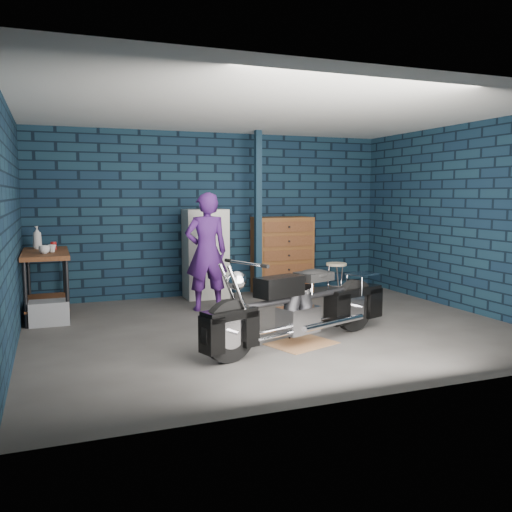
{
  "coord_description": "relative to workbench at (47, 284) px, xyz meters",
  "views": [
    {
      "loc": [
        -2.6,
        -6.24,
        1.7
      ],
      "look_at": [
        -0.11,
        0.3,
        0.89
      ],
      "focal_mm": 38.0,
      "sensor_mm": 36.0,
      "label": 1
    }
  ],
  "objects": [
    {
      "name": "workbench",
      "position": [
        0.0,
        0.0,
        0.0
      ],
      "size": [
        0.6,
        1.4,
        0.91
      ],
      "primitive_type": "cube",
      "color": "brown",
      "rests_on": "ground"
    },
    {
      "name": "support_post",
      "position": [
        3.23,
        0.26,
        0.9
      ],
      "size": [
        0.1,
        0.1,
        2.7
      ],
      "primitive_type": "cube",
      "color": "#112636",
      "rests_on": "ground"
    },
    {
      "name": "storage_bin",
      "position": [
        0.02,
        -0.5,
        -0.3
      ],
      "size": [
        0.5,
        0.35,
        0.31
      ],
      "primitive_type": "cube",
      "color": "gray",
      "rests_on": "ground"
    },
    {
      "name": "mug_red",
      "position": [
        0.11,
        0.21,
        0.51
      ],
      "size": [
        0.09,
        0.09,
        0.11
      ],
      "primitive_type": "cylinder",
      "rotation": [
        0.0,
        0.0,
        -0.07
      ],
      "color": "#A71616",
      "rests_on": "workbench"
    },
    {
      "name": "locker",
      "position": [
        2.42,
        0.54,
        0.27
      ],
      "size": [
        0.68,
        0.48,
        1.45
      ],
      "primitive_type": "cube",
      "color": "beige",
      "rests_on": "ground"
    },
    {
      "name": "tool_chest",
      "position": [
        3.79,
        0.54,
        0.19
      ],
      "size": [
        0.97,
        0.54,
        1.3
      ],
      "primitive_type": "cube",
      "color": "brown",
      "rests_on": "ground"
    },
    {
      "name": "ground",
      "position": [
        2.68,
        -1.69,
        -0.46
      ],
      "size": [
        6.0,
        6.0,
        0.0
      ],
      "primitive_type": "plane",
      "color": "#4E4B48",
      "rests_on": "ground"
    },
    {
      "name": "person",
      "position": [
        2.18,
        -0.38,
        0.4
      ],
      "size": [
        0.64,
        0.44,
        1.71
      ],
      "primitive_type": "imported",
      "rotation": [
        0.0,
        0.0,
        3.1
      ],
      "color": "#471C6C",
      "rests_on": "ground"
    },
    {
      "name": "shop_stool",
      "position": [
        4.34,
        -0.36,
        -0.16
      ],
      "size": [
        0.41,
        0.41,
        0.59
      ],
      "primitive_type": null,
      "rotation": [
        0.0,
        0.0,
        0.31
      ],
      "color": "beige",
      "rests_on": "ground"
    },
    {
      "name": "cup_a",
      "position": [
        -0.01,
        -0.31,
        0.51
      ],
      "size": [
        0.18,
        0.18,
        0.11
      ],
      "primitive_type": "imported",
      "rotation": [
        0.0,
        0.0,
        -0.41
      ],
      "color": "beige",
      "rests_on": "workbench"
    },
    {
      "name": "bottle",
      "position": [
        -0.1,
        0.4,
        0.62
      ],
      "size": [
        0.16,
        0.16,
        0.33
      ],
      "primitive_type": "imported",
      "rotation": [
        0.0,
        0.0,
        -0.35
      ],
      "color": "gray",
      "rests_on": "workbench"
    },
    {
      "name": "motorcycle",
      "position": [
        2.7,
        -2.51,
        0.05
      ],
      "size": [
        2.37,
        1.36,
        1.01
      ],
      "primitive_type": null,
      "rotation": [
        0.0,
        0.0,
        0.34
      ],
      "color": "black",
      "rests_on": "ground"
    },
    {
      "name": "room_walls",
      "position": [
        2.68,
        -1.14,
        1.45
      ],
      "size": [
        6.02,
        5.01,
        2.71
      ],
      "color": "#0F2033",
      "rests_on": "ground"
    },
    {
      "name": "drip_mat",
      "position": [
        2.7,
        -2.51,
        -0.45
      ],
      "size": [
        0.86,
        0.75,
        0.01
      ],
      "primitive_type": "cube",
      "rotation": [
        0.0,
        0.0,
        0.34
      ],
      "color": "brown",
      "rests_on": "ground"
    },
    {
      "name": "cup_b",
      "position": [
        0.09,
        -0.14,
        0.51
      ],
      "size": [
        0.14,
        0.14,
        0.1
      ],
      "primitive_type": "imported",
      "rotation": [
        0.0,
        0.0,
        0.34
      ],
      "color": "beige",
      "rests_on": "workbench"
    }
  ]
}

